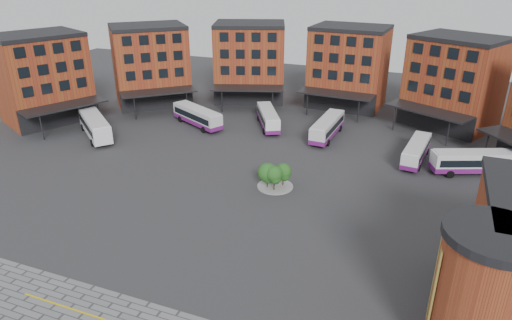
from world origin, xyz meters
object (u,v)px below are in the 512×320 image
(bus_a, at_px, (95,125))
(bus_d, at_px, (327,127))
(tree_island, at_px, (274,174))
(bus_b, at_px, (197,116))
(bus_c, at_px, (268,118))
(bus_f, at_px, (475,162))
(bus_e, at_px, (416,151))

(bus_a, distance_m, bus_d, 36.04)
(tree_island, relative_size, bus_d, 0.40)
(bus_a, bearing_deg, bus_b, -10.72)
(bus_c, distance_m, bus_f, 31.69)
(bus_a, height_order, bus_f, bus_a)
(bus_a, bearing_deg, bus_c, -19.71)
(bus_a, relative_size, bus_e, 1.08)
(bus_b, xyz_separation_m, bus_f, (42.00, -3.38, 0.00))
(tree_island, xyz_separation_m, bus_f, (22.70, 13.29, -0.17))
(tree_island, distance_m, bus_d, 19.36)
(bus_c, relative_size, bus_e, 1.01)
(bus_c, relative_size, bus_f, 0.91)
(bus_b, distance_m, bus_f, 42.13)
(tree_island, relative_size, bus_c, 0.43)
(bus_b, height_order, bus_e, bus_b)
(bus_f, bearing_deg, tree_island, -81.87)
(bus_d, bearing_deg, bus_f, -12.86)
(bus_b, bearing_deg, tree_island, -102.84)
(tree_island, relative_size, bus_a, 0.41)
(bus_f, bearing_deg, bus_a, -104.93)
(tree_island, bearing_deg, bus_f, 30.34)
(bus_b, height_order, bus_c, bus_b)
(bus_a, bearing_deg, bus_d, -29.58)
(bus_e, relative_size, bus_f, 0.90)
(tree_island, xyz_separation_m, bus_d, (1.98, 19.26, -0.18))
(bus_d, bearing_deg, bus_c, 176.93)
(bus_c, relative_size, bus_d, 0.92)
(bus_e, bearing_deg, bus_d, 168.61)
(bus_a, xyz_separation_m, bus_e, (47.09, 8.45, -0.48))
(bus_b, relative_size, bus_c, 1.07)
(bus_c, distance_m, bus_d, 10.23)
(bus_b, height_order, bus_d, bus_b)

